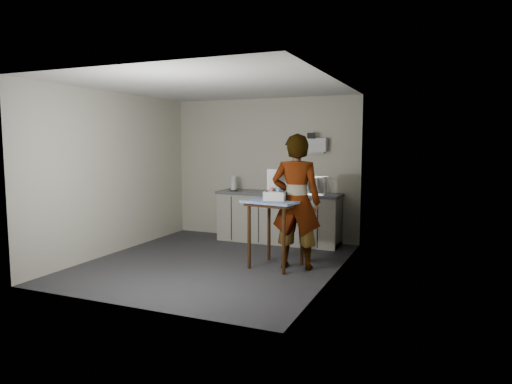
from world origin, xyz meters
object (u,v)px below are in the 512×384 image
at_px(dish_rack, 315,190).
at_px(soda_can, 274,189).
at_px(standing_man, 296,202).
at_px(soap_bottle, 273,184).
at_px(side_table, 276,208).
at_px(paper_towel, 234,184).
at_px(dark_bottle, 272,186).
at_px(bakery_box, 276,193).
at_px(kitchen_counter, 278,219).

bearing_deg(dish_rack, soda_can, -176.02).
xyz_separation_m(standing_man, soap_bottle, (-0.92, 1.49, 0.09)).
xyz_separation_m(soap_bottle, dish_rack, (0.76, 0.05, -0.07)).
height_order(standing_man, soda_can, standing_man).
distance_m(side_table, paper_towel, 2.02).
height_order(soap_bottle, dark_bottle, soap_bottle).
relative_size(soda_can, bakery_box, 0.28).
bearing_deg(soap_bottle, dark_bottle, 126.03).
distance_m(standing_man, dark_bottle, 1.83).
bearing_deg(side_table, paper_towel, 142.31).
bearing_deg(dish_rack, side_table, -94.46).
xyz_separation_m(soda_can, dish_rack, (0.74, 0.05, 0.01)).
xyz_separation_m(side_table, standing_man, (0.28, 0.05, 0.10)).
xyz_separation_m(standing_man, bakery_box, (-0.28, -0.08, 0.12)).
xyz_separation_m(side_table, dish_rack, (0.12, 1.59, 0.12)).
bearing_deg(side_table, bakery_box, -82.20).
bearing_deg(paper_towel, dish_rack, 4.87).
bearing_deg(soap_bottle, dish_rack, 3.70).
bearing_deg(soda_can, bakery_box, -68.40).
relative_size(side_table, dish_rack, 2.30).
bearing_deg(soda_can, soap_bottle, 170.67).
distance_m(soap_bottle, bakery_box, 1.69).
bearing_deg(standing_man, side_table, 2.95).
bearing_deg(soda_can, side_table, -68.08).
relative_size(standing_man, paper_towel, 7.13).
bearing_deg(dark_bottle, paper_towel, -167.91).
bearing_deg(paper_towel, dark_bottle, 12.09).
bearing_deg(standing_man, dish_rack, -91.73).
bearing_deg(dark_bottle, soda_can, -47.20).
bearing_deg(paper_towel, standing_man, -40.38).
height_order(side_table, paper_towel, paper_towel).
xyz_separation_m(standing_man, dish_rack, (-0.16, 1.54, 0.02)).
distance_m(soda_can, paper_towel, 0.76).
bearing_deg(standing_man, paper_towel, -48.00).
bearing_deg(kitchen_counter, bakery_box, -71.51).
bearing_deg(bakery_box, side_table, 78.52).
bearing_deg(dark_bottle, kitchen_counter, -20.15).
relative_size(paper_towel, dish_rack, 0.63).
bearing_deg(soda_can, standing_man, -58.74).
bearing_deg(paper_towel, soap_bottle, 6.07).
bearing_deg(side_table, soap_bottle, 121.48).
relative_size(kitchen_counter, soda_can, 18.42).
height_order(soap_bottle, paper_towel, soap_bottle).
relative_size(standing_man, bakery_box, 4.49).
bearing_deg(dark_bottle, standing_man, -58.13).
bearing_deg(dish_rack, standing_man, -84.10).
bearing_deg(side_table, standing_man, 19.65).
bearing_deg(kitchen_counter, side_table, -71.23).
height_order(standing_man, dish_rack, standing_man).
bearing_deg(dark_bottle, bakery_box, -67.26).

